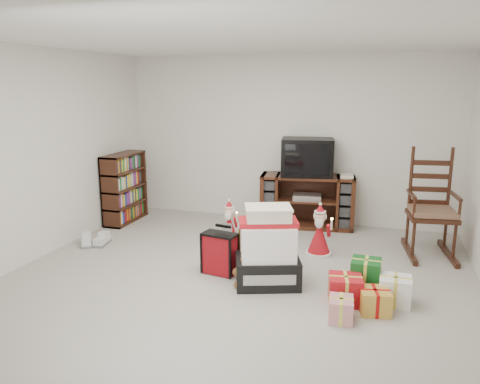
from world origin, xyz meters
name	(u,v)px	position (x,y,z in m)	size (l,w,h in m)	color
room	(236,166)	(0.00, 0.00, 1.25)	(5.01, 5.01, 2.51)	#B7B2A8
tv_stand	(307,201)	(0.38, 2.23, 0.39)	(1.40, 0.65, 0.77)	#452013
bookshelf	(125,189)	(-2.33, 1.67, 0.51)	(0.29, 0.86, 1.05)	#3B1F10
rocking_chair	(431,217)	(2.03, 1.56, 0.47)	(0.66, 0.97, 1.37)	#3B1F10
gift_pile	(268,252)	(0.34, 0.03, 0.36)	(0.78, 0.67, 0.83)	black
red_suitcase	(220,253)	(-0.24, 0.15, 0.24)	(0.39, 0.25, 0.55)	maroon
stocking	(246,247)	(0.01, 0.32, 0.28)	(0.26, 0.11, 0.55)	#0C6A0B
teddy_bear	(249,271)	(0.16, -0.07, 0.17)	(0.26, 0.23, 0.38)	brown
santa_figurine	(319,236)	(0.73, 1.06, 0.25)	(0.32, 0.30, 0.65)	#AE121C
mrs_claus_figurine	(229,227)	(-0.47, 1.18, 0.22)	(0.28, 0.27, 0.58)	#AE121C
sneaker_pair	(94,241)	(-2.14, 0.56, 0.05)	(0.43, 0.33, 0.11)	silver
gift_cluster	(363,292)	(1.32, -0.17, 0.13)	(0.79, 0.89, 0.27)	red
crt_television	(307,157)	(0.36, 2.23, 1.04)	(0.80, 0.64, 0.54)	black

